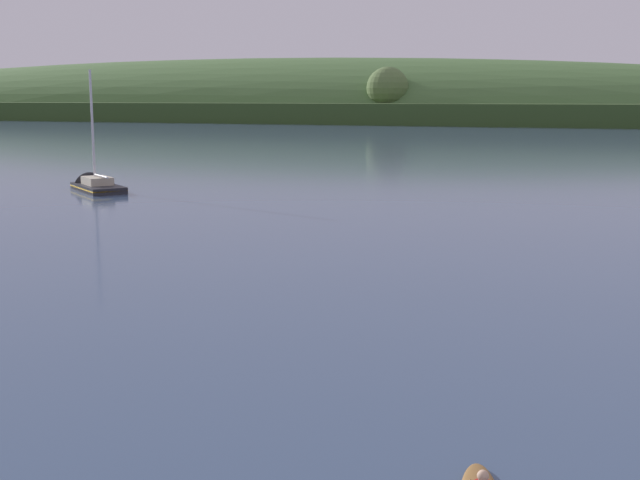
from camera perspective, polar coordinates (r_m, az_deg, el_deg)
far_shoreline_hill at (r=292.15m, az=-4.01°, el=8.49°), size 612.78×135.43×41.80m
sailboat_midwater_white at (r=70.26m, az=-15.41°, el=3.52°), size 7.36×6.85×11.04m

